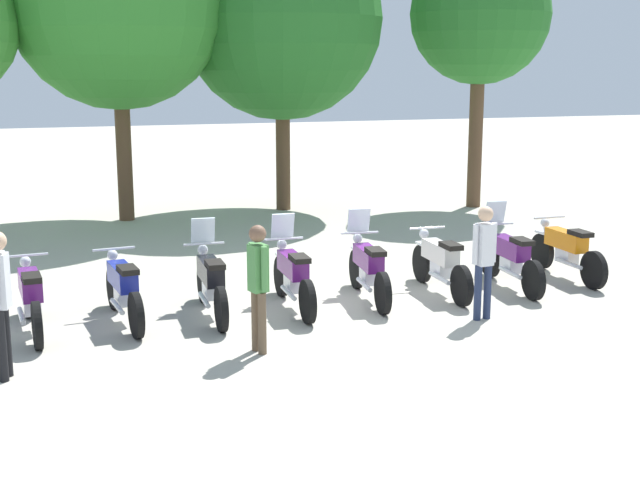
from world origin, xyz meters
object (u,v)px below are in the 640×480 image
object	(u,v)px
motorcycle_0	(31,297)
person_0	(258,279)
motorcycle_5	(440,263)
motorcycle_7	(566,250)
person_1	(0,293)
motorcycle_6	(510,257)
motorcycle_3	(293,275)
tree_3	(480,15)
tree_2	(282,18)
motorcycle_1	(123,288)
person_2	(484,254)
motorcycle_4	(368,268)
tree_1	(117,1)
motorcycle_2	(211,281)

from	to	relation	value
motorcycle_0	person_0	bearing A→B (deg)	-127.82
motorcycle_5	person_0	size ratio (longest dim) A/B	1.31
motorcycle_7	person_1	distance (m)	9.35
person_0	motorcycle_6	bearing A→B (deg)	6.31
motorcycle_3	person_0	xyz separation A→B (m)	(-0.98, -1.83, 0.46)
tree_3	tree_2	bearing A→B (deg)	167.05
motorcycle_1	tree_3	distance (m)	13.00
person_1	person_2	xyz separation A→B (m)	(6.52, 0.42, -0.08)
motorcycle_4	person_2	size ratio (longest dim) A/B	1.31
motorcycle_6	person_1	distance (m)	8.08
motorcycle_0	motorcycle_7	world-z (taller)	same
motorcycle_0	person_2	distance (m)	6.40
person_0	tree_2	size ratio (longest dim) A/B	0.23
motorcycle_0	tree_3	bearing A→B (deg)	-59.65
motorcycle_4	person_1	world-z (taller)	person_1
motorcycle_5	tree_2	distance (m)	9.63
motorcycle_1	motorcycle_7	bearing A→B (deg)	-94.13
motorcycle_0	tree_2	xyz separation A→B (m)	(6.06, 8.78, 4.23)
person_0	tree_1	world-z (taller)	tree_1
motorcycle_4	motorcycle_6	xyz separation A→B (m)	(2.51, -0.00, 0.00)
motorcycle_1	motorcycle_0	bearing A→B (deg)	86.69
motorcycle_3	motorcycle_5	xyz separation A→B (m)	(2.51, 0.11, -0.01)
motorcycle_0	tree_1	xyz separation A→B (m)	(2.10, 8.46, 4.53)
motorcycle_7	tree_2	size ratio (longest dim) A/B	0.30
motorcycle_0	person_2	size ratio (longest dim) A/B	1.31
person_2	tree_3	distance (m)	10.89
motorcycle_4	motorcycle_6	bearing A→B (deg)	-84.38
motorcycle_1	motorcycle_6	distance (m)	6.28
motorcycle_2	person_2	bearing A→B (deg)	-109.75
motorcycle_2	tree_1	bearing A→B (deg)	3.86
person_2	tree_3	world-z (taller)	tree_3
motorcycle_7	person_1	xyz separation A→B (m)	(-9.08, -2.18, 0.55)
motorcycle_6	person_2	size ratio (longest dim) A/B	1.31
motorcycle_0	motorcycle_7	distance (m)	8.80
tree_2	tree_1	bearing A→B (deg)	-175.43
motorcycle_1	motorcycle_2	bearing A→B (deg)	-98.38
tree_3	motorcycle_2	bearing A→B (deg)	-137.54
motorcycle_7	tree_3	size ratio (longest dim) A/B	0.33
motorcycle_1	person_0	bearing A→B (deg)	-147.17
motorcycle_0	person_1	xyz separation A→B (m)	(-0.29, -1.81, 0.55)
motorcycle_1	person_0	xyz separation A→B (m)	(1.53, -1.87, 0.47)
motorcycle_4	motorcycle_5	xyz separation A→B (m)	(1.25, 0.02, -0.01)
motorcycle_5	tree_2	size ratio (longest dim) A/B	0.30
motorcycle_0	motorcycle_3	bearing A→B (deg)	-94.53
person_0	motorcycle_1	bearing A→B (deg)	113.61
tree_1	motorcycle_1	bearing A→B (deg)	-95.77
person_2	motorcycle_5	bearing A→B (deg)	170.60
motorcycle_6	person_1	world-z (taller)	person_1
motorcycle_0	tree_3	world-z (taller)	tree_3
motorcycle_3	motorcycle_4	world-z (taller)	same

